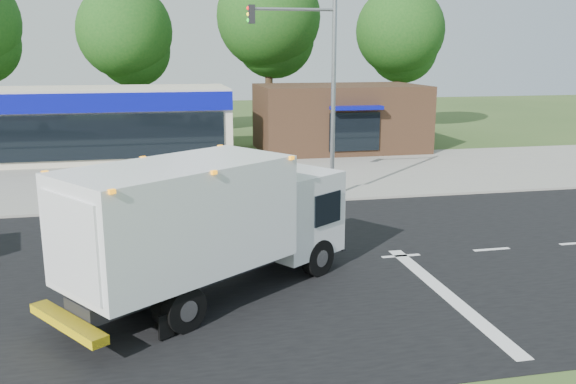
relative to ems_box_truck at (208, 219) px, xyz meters
name	(u,v)px	position (x,y,z in m)	size (l,w,h in m)	color
ground	(304,263)	(2.89, 1.91, -2.04)	(120.00, 120.00, 0.00)	#385123
road_asphalt	(304,263)	(2.89, 1.91, -2.04)	(60.00, 14.00, 0.02)	black
sidewalk	(259,197)	(2.89, 10.11, -1.98)	(60.00, 2.40, 0.12)	gray
parking_apron	(241,172)	(2.89, 15.91, -2.03)	(60.00, 9.00, 0.02)	gray
lane_markings	(363,276)	(4.24, 0.56, -2.02)	(55.20, 7.00, 0.01)	silver
ems_box_truck	(208,219)	(0.00, 0.00, 0.00)	(7.92, 6.63, 3.54)	black
emergency_worker	(168,262)	(-1.00, 0.42, -1.20)	(0.67, 0.68, 1.69)	tan
retail_strip_mall	(68,124)	(-6.11, 21.84, -0.03)	(18.00, 6.20, 4.00)	beige
brown_storefront	(340,118)	(9.89, 21.89, -0.04)	(10.00, 6.70, 4.00)	#382316
traffic_signal_pole	(318,79)	(5.24, 9.51, 2.88)	(3.51, 0.25, 8.00)	gray
background_trees	(200,31)	(2.04, 30.07, 5.34)	(36.77, 7.39, 12.10)	#332114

